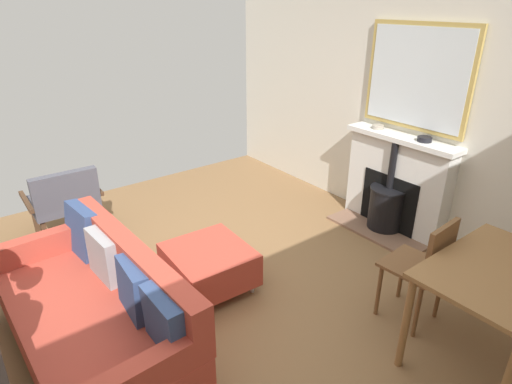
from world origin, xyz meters
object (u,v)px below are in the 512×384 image
object	(u,v)px
sofa	(99,310)
dining_table	(500,284)
mantel_bowl_near	(378,127)
armchair_accent	(64,199)
ottoman	(209,264)
fireplace	(394,189)
mantel_bowl_far	(425,139)
dining_chair_near_fireplace	(425,263)

from	to	relation	value
sofa	dining_table	world-z (taller)	sofa
mantel_bowl_near	armchair_accent	xyz separation A→B (m)	(2.84, -1.51, -0.58)
ottoman	sofa	bearing A→B (deg)	9.15
ottoman	mantel_bowl_near	bearing A→B (deg)	-179.08
mantel_bowl_near	ottoman	distance (m)	2.27
fireplace	armchair_accent	size ratio (longest dim) A/B	1.52
mantel_bowl_far	dining_chair_near_fireplace	size ratio (longest dim) A/B	0.16
fireplace	dining_table	size ratio (longest dim) A/B	1.18
fireplace	armchair_accent	distance (m)	3.35
dining_table	fireplace	bearing A→B (deg)	-125.00
fireplace	mantel_bowl_far	xyz separation A→B (m)	(-0.02, 0.24, 0.61)
armchair_accent	dining_table	distance (m)	3.78
mantel_bowl_near	dining_chair_near_fireplace	bearing A→B (deg)	50.95
fireplace	mantel_bowl_near	distance (m)	0.68
armchair_accent	dining_chair_near_fireplace	size ratio (longest dim) A/B	0.91
mantel_bowl_near	dining_table	size ratio (longest dim) A/B	0.12
armchair_accent	dining_chair_near_fireplace	distance (m)	3.34
mantel_bowl_near	dining_chair_near_fireplace	xyz separation A→B (m)	(1.09, 1.35, -0.52)
mantel_bowl_near	armchair_accent	world-z (taller)	mantel_bowl_near
ottoman	dining_chair_near_fireplace	xyz separation A→B (m)	(-1.03, 1.31, 0.29)
ottoman	dining_table	distance (m)	2.12
sofa	ottoman	size ratio (longest dim) A/B	2.63
dining_table	dining_chair_near_fireplace	distance (m)	0.51
ottoman	dining_chair_near_fireplace	size ratio (longest dim) A/B	0.80
mantel_bowl_far	armchair_accent	bearing A→B (deg)	-35.88
mantel_bowl_near	sofa	distance (m)	3.17
mantel_bowl_far	armchair_accent	world-z (taller)	mantel_bowl_far
ottoman	fireplace	bearing A→B (deg)	172.56
dining_chair_near_fireplace	dining_table	bearing A→B (deg)	89.40
fireplace	sofa	bearing A→B (deg)	-2.23
mantel_bowl_far	sofa	distance (m)	3.18
mantel_bowl_near	ottoman	world-z (taller)	mantel_bowl_near
mantel_bowl_far	ottoman	distance (m)	2.33
fireplace	dining_table	distance (m)	1.89
dining_table	sofa	bearing A→B (deg)	-39.88
mantel_bowl_near	sofa	bearing A→B (deg)	3.51
fireplace	armchair_accent	xyz separation A→B (m)	(2.82, -1.81, 0.02)
dining_table	ottoman	bearing A→B (deg)	-60.58
sofa	armchair_accent	xyz separation A→B (m)	(-0.25, -1.70, 0.12)
ottoman	dining_chair_near_fireplace	distance (m)	1.69
ottoman	armchair_accent	bearing A→B (deg)	-65.13
sofa	dining_chair_near_fireplace	distance (m)	2.31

